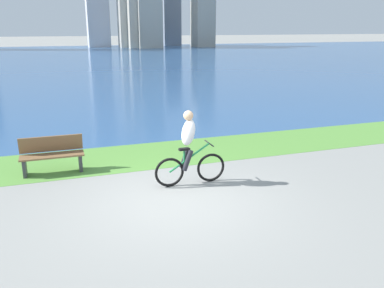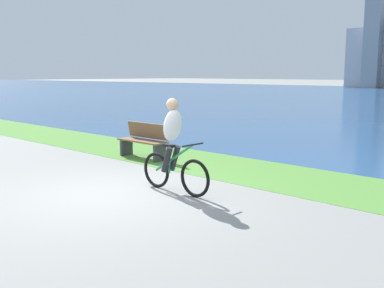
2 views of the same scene
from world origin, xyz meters
name	(u,v)px [view 2 (image 2 of 2)]	position (x,y,z in m)	size (l,w,h in m)	color
ground_plane	(119,195)	(0.00, 0.00, 0.00)	(300.00, 300.00, 0.00)	gray
grass_strip_bayside	(230,167)	(0.00, 3.23, 0.00)	(120.00, 2.41, 0.01)	#59933D
cyclist_lead	(173,146)	(0.57, 0.81, 0.84)	(1.67, 0.52, 1.72)	black
bench_near_path	(144,141)	(-2.35, 2.65, 0.45)	(1.50, 0.47, 0.90)	brown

